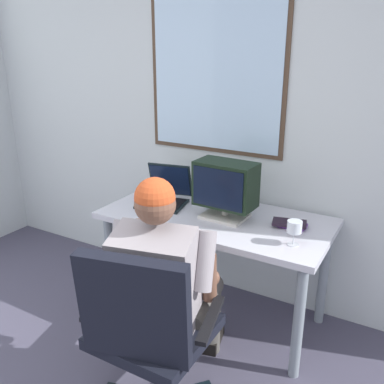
# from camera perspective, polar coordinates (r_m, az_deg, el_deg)

# --- Properties ---
(wall_rear) EXTENTS (4.52, 0.08, 2.70)m
(wall_rear) POSITION_cam_1_polar(r_m,az_deg,el_deg) (2.95, 4.16, 11.30)
(wall_rear) COLOR silver
(wall_rear) RESTS_ON ground
(desk) EXTENTS (1.45, 0.71, 0.74)m
(desk) POSITION_cam_1_polar(r_m,az_deg,el_deg) (2.72, 3.16, -5.07)
(desk) COLOR gray
(desk) RESTS_ON ground
(office_chair) EXTENTS (0.68, 0.60, 0.97)m
(office_chair) POSITION_cam_1_polar(r_m,az_deg,el_deg) (2.04, -6.24, -17.63)
(office_chair) COLOR black
(office_chair) RESTS_ON ground
(person_seated) EXTENTS (0.61, 0.84, 1.22)m
(person_seated) POSITION_cam_1_polar(r_m,az_deg,el_deg) (2.19, -3.45, -11.82)
(person_seated) COLOR #4E4B45
(person_seated) RESTS_ON ground
(crt_monitor) EXTENTS (0.38, 0.23, 0.36)m
(crt_monitor) POSITION_cam_1_polar(r_m,az_deg,el_deg) (2.59, 4.58, 0.84)
(crt_monitor) COLOR beige
(crt_monitor) RESTS_ON desk
(laptop) EXTENTS (0.37, 0.39, 0.25)m
(laptop) POSITION_cam_1_polar(r_m,az_deg,el_deg) (2.90, -3.57, -0.08)
(laptop) COLOR black
(laptop) RESTS_ON desk
(wine_glass) EXTENTS (0.08, 0.08, 0.14)m
(wine_glass) POSITION_cam_1_polar(r_m,az_deg,el_deg) (2.33, 13.77, -4.80)
(wine_glass) COLOR silver
(wine_glass) RESTS_ON desk
(book_stack) EXTENTS (0.22, 0.15, 0.04)m
(book_stack) POSITION_cam_1_polar(r_m,az_deg,el_deg) (2.58, 13.28, -4.25)
(book_stack) COLOR #592B82
(book_stack) RESTS_ON desk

